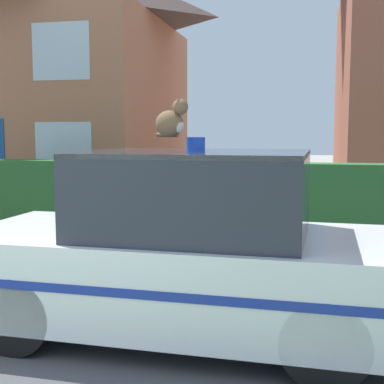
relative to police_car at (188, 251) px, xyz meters
name	(u,v)px	position (x,y,z in m)	size (l,w,h in m)	color
road_strip	(102,290)	(-1.25, 1.11, -0.76)	(28.00, 5.81, 0.01)	#424247
garden_hedge	(246,198)	(-0.03, 4.83, -0.13)	(13.49, 0.54, 1.26)	#2D662D
police_car	(188,251)	(0.00, 0.00, 0.00)	(3.93, 1.78, 1.74)	black
cat	(172,121)	(-0.08, -0.22, 1.12)	(0.32, 0.29, 0.32)	brown
house_left	(53,66)	(-6.38, 10.33, 2.94)	(7.00, 6.81, 7.25)	#A86B4C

